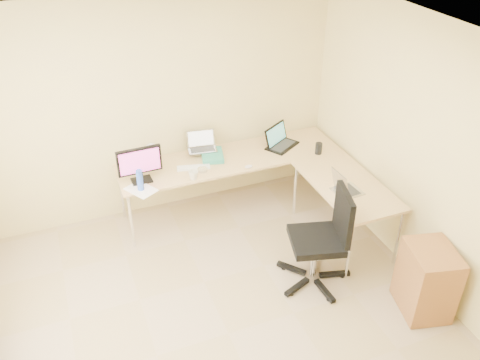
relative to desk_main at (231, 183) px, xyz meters
name	(u,v)px	position (x,y,z in m)	size (l,w,h in m)	color
floor	(228,334)	(-0.72, -1.85, -0.36)	(4.50, 4.50, 0.00)	tan
ceiling	(223,60)	(-0.72, -1.85, 2.24)	(4.50, 4.50, 0.00)	white
wall_back	(158,109)	(-0.72, 0.40, 0.93)	(4.50, 4.50, 0.00)	#CDB67D
wall_right	(442,170)	(1.38, -1.85, 0.93)	(4.50, 4.50, 0.00)	#CDB67D
desk_main	(231,183)	(0.00, 0.00, 0.00)	(2.65, 0.70, 0.73)	tan
desk_return	(344,211)	(0.98, -1.00, 0.00)	(0.70, 1.30, 0.73)	tan
monitor	(140,165)	(-1.08, -0.13, 0.57)	(0.48, 0.15, 0.41)	black
book_stack	(212,155)	(-0.20, 0.08, 0.39)	(0.25, 0.33, 0.06)	#298068
laptop_center	(202,142)	(-0.28, 0.20, 0.53)	(0.34, 0.26, 0.22)	#A0A1A6
laptop_black	(283,137)	(0.68, 0.02, 0.49)	(0.41, 0.30, 0.26)	black
keyboard	(194,167)	(-0.48, -0.08, 0.37)	(0.37, 0.10, 0.02)	silver
mouse	(249,166)	(0.11, -0.30, 0.38)	(0.09, 0.06, 0.03)	beige
mug	(194,175)	(-0.54, -0.30, 0.42)	(0.11, 0.11, 0.10)	beige
cd_stack	(202,170)	(-0.40, -0.17, 0.38)	(0.12, 0.12, 0.03)	silver
water_bottle	(140,180)	(-1.13, -0.30, 0.49)	(0.07, 0.07, 0.24)	blue
papers	(141,190)	(-1.13, -0.30, 0.37)	(0.22, 0.32, 0.01)	white
white_box	(136,164)	(-1.07, 0.20, 0.40)	(0.20, 0.15, 0.07)	silver
desk_fan	(151,154)	(-0.89, 0.20, 0.49)	(0.20, 0.20, 0.25)	silver
black_cup	(319,148)	(1.01, -0.30, 0.43)	(0.08, 0.08, 0.14)	black
laptop_return	(348,183)	(0.89, -1.13, 0.48)	(0.26, 0.33, 0.22)	#A7A7A9
office_chair	(316,242)	(0.34, -1.50, 0.14)	(0.65, 0.65, 1.08)	black
cabinet	(427,280)	(1.12, -2.23, -0.01)	(0.41, 0.51, 0.71)	brown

